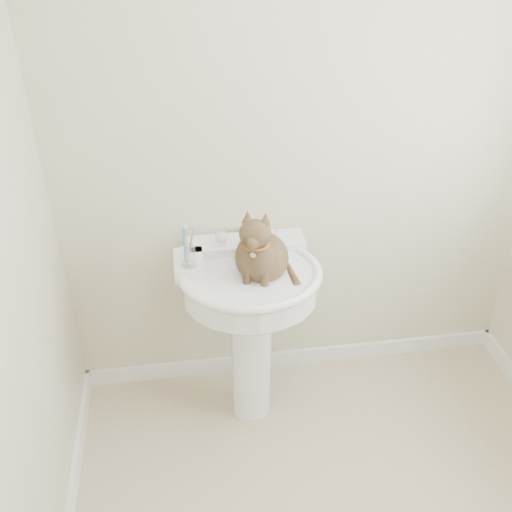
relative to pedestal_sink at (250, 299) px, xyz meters
name	(u,v)px	position (x,y,z in m)	size (l,w,h in m)	color
wall_back	(306,144)	(0.28, 0.29, 0.58)	(2.20, 0.00, 2.50)	beige
baseboard_back	(296,357)	(0.28, 0.28, -0.63)	(2.20, 0.02, 0.09)	white
pedestal_sink	(250,299)	(0.00, 0.00, 0.00)	(0.62, 0.61, 0.85)	white
faucet	(246,237)	(0.00, 0.15, 0.23)	(0.28, 0.12, 0.14)	silver
soap_bar	(256,231)	(0.06, 0.24, 0.20)	(0.09, 0.06, 0.03)	gold
toothbrush_cup	(188,256)	(-0.25, 0.02, 0.23)	(0.07, 0.07, 0.18)	silver
cat	(262,254)	(0.05, -0.02, 0.24)	(0.24, 0.31, 0.45)	brown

